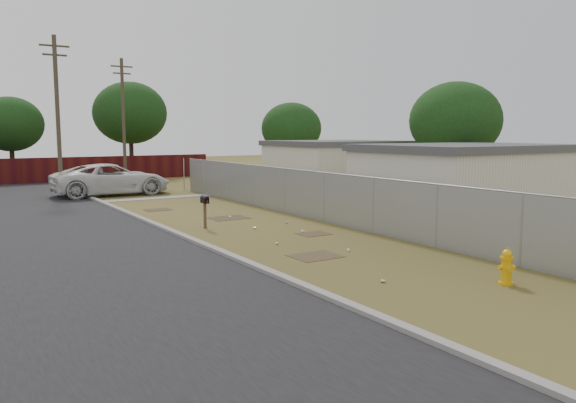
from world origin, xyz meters
TOP-DOWN VIEW (x-y plane):
  - ground at (0.00, 0.00)m, footprint 120.00×120.00m
  - street at (-6.76, 8.05)m, footprint 15.10×60.00m
  - chainlink_fence at (3.12, 1.03)m, footprint 0.10×27.06m
  - privacy_fence at (-6.00, 25.00)m, footprint 30.00×0.12m
  - utility_poles at (-3.67, 20.67)m, footprint 12.60×8.24m
  - houses at (9.70, 3.13)m, footprint 9.30×17.24m
  - horizon_trees at (0.84, 23.56)m, footprint 33.32×31.94m
  - fire_hydrant at (1.29, -9.92)m, footprint 0.47×0.47m
  - mailbox at (-1.57, 1.18)m, footprint 0.21×0.54m
  - pickup_truck at (-1.53, 14.46)m, footprint 6.64×3.21m
  - scattered_litter at (0.23, -1.99)m, footprint 2.82×11.44m

SIDE VIEW (x-z plane):
  - ground at x=0.00m, z-range 0.00..0.00m
  - street at x=-6.76m, z-range -0.04..0.08m
  - scattered_litter at x=0.23m, z-range 0.01..0.08m
  - fire_hydrant at x=1.29m, z-range -0.03..0.86m
  - chainlink_fence at x=3.12m, z-range -0.21..1.81m
  - privacy_fence at x=-6.00m, z-range 0.00..1.80m
  - pickup_truck at x=-1.53m, z-range 0.00..1.82m
  - mailbox at x=-1.57m, z-range 0.36..1.60m
  - houses at x=9.70m, z-range 0.01..3.11m
  - horizon_trees at x=0.84m, z-range 0.74..8.52m
  - utility_poles at x=-3.67m, z-range 0.19..9.19m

